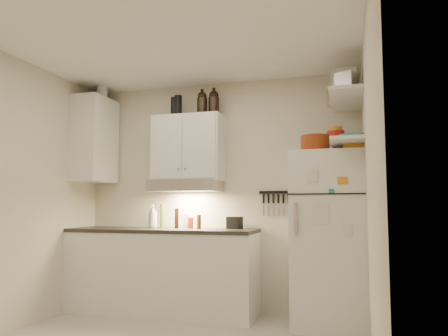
# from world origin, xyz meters

# --- Properties ---
(ceiling) EXTENTS (3.20, 3.00, 0.02)m
(ceiling) POSITION_xyz_m (0.00, 0.00, 2.61)
(ceiling) COLOR white
(ceiling) RESTS_ON ground
(back_wall) EXTENTS (3.20, 0.02, 2.60)m
(back_wall) POSITION_xyz_m (0.00, 1.51, 1.30)
(back_wall) COLOR beige
(back_wall) RESTS_ON ground
(left_wall) EXTENTS (0.02, 3.00, 2.60)m
(left_wall) POSITION_xyz_m (-1.61, 0.00, 1.30)
(left_wall) COLOR beige
(left_wall) RESTS_ON ground
(right_wall) EXTENTS (0.02, 3.00, 2.60)m
(right_wall) POSITION_xyz_m (1.61, 0.00, 1.30)
(right_wall) COLOR beige
(right_wall) RESTS_ON ground
(base_cabinet) EXTENTS (2.10, 0.60, 0.88)m
(base_cabinet) POSITION_xyz_m (-0.55, 1.20, 0.44)
(base_cabinet) COLOR white
(base_cabinet) RESTS_ON floor
(countertop) EXTENTS (2.10, 0.62, 0.04)m
(countertop) POSITION_xyz_m (-0.55, 1.20, 0.90)
(countertop) COLOR #2B2925
(countertop) RESTS_ON base_cabinet
(upper_cabinet) EXTENTS (0.80, 0.33, 0.75)m
(upper_cabinet) POSITION_xyz_m (-0.30, 1.33, 1.83)
(upper_cabinet) COLOR white
(upper_cabinet) RESTS_ON back_wall
(side_cabinet) EXTENTS (0.33, 0.55, 1.00)m
(side_cabinet) POSITION_xyz_m (-1.44, 1.20, 1.95)
(side_cabinet) COLOR white
(side_cabinet) RESTS_ON left_wall
(range_hood) EXTENTS (0.76, 0.46, 0.12)m
(range_hood) POSITION_xyz_m (-0.30, 1.27, 1.39)
(range_hood) COLOR silver
(range_hood) RESTS_ON back_wall
(fridge) EXTENTS (0.70, 0.68, 1.70)m
(fridge) POSITION_xyz_m (1.25, 1.16, 0.85)
(fridge) COLOR white
(fridge) RESTS_ON floor
(shelf_hi) EXTENTS (0.30, 0.95, 0.03)m
(shelf_hi) POSITION_xyz_m (1.45, 1.02, 2.20)
(shelf_hi) COLOR white
(shelf_hi) RESTS_ON right_wall
(shelf_lo) EXTENTS (0.30, 0.95, 0.03)m
(shelf_lo) POSITION_xyz_m (1.45, 1.02, 1.76)
(shelf_lo) COLOR white
(shelf_lo) RESTS_ON right_wall
(knife_strip) EXTENTS (0.42, 0.02, 0.03)m
(knife_strip) POSITION_xyz_m (0.70, 1.49, 1.32)
(knife_strip) COLOR black
(knife_strip) RESTS_ON back_wall
(dutch_oven) EXTENTS (0.31, 0.31, 0.16)m
(dutch_oven) POSITION_xyz_m (1.14, 1.06, 1.78)
(dutch_oven) COLOR maroon
(dutch_oven) RESTS_ON fridge
(book_stack) EXTENTS (0.23, 0.28, 0.09)m
(book_stack) POSITION_xyz_m (1.52, 1.00, 1.74)
(book_stack) COLOR orange
(book_stack) RESTS_ON fridge
(spice_jar) EXTENTS (0.07, 0.07, 0.09)m
(spice_jar) POSITION_xyz_m (1.35, 1.15, 1.74)
(spice_jar) COLOR silver
(spice_jar) RESTS_ON fridge
(stock_pot) EXTENTS (0.30, 0.30, 0.18)m
(stock_pot) POSITION_xyz_m (1.37, 1.35, 2.30)
(stock_pot) COLOR silver
(stock_pot) RESTS_ON shelf_hi
(tin_a) EXTENTS (0.26, 0.24, 0.23)m
(tin_a) POSITION_xyz_m (1.42, 0.88, 2.33)
(tin_a) COLOR #AAAAAD
(tin_a) RESTS_ON shelf_hi
(tin_b) EXTENTS (0.21, 0.21, 0.16)m
(tin_b) POSITION_xyz_m (1.46, 0.76, 2.30)
(tin_b) COLOR #AAAAAD
(tin_b) RESTS_ON shelf_hi
(bowl_teal) EXTENTS (0.22, 0.22, 0.09)m
(bowl_teal) POSITION_xyz_m (1.39, 1.24, 1.82)
(bowl_teal) COLOR teal
(bowl_teal) RESTS_ON shelf_lo
(bowl_orange) EXTENTS (0.18, 0.18, 0.05)m
(bowl_orange) POSITION_xyz_m (1.34, 1.17, 1.89)
(bowl_orange) COLOR red
(bowl_orange) RESTS_ON bowl_teal
(bowl_yellow) EXTENTS (0.14, 0.14, 0.04)m
(bowl_yellow) POSITION_xyz_m (1.34, 1.17, 1.94)
(bowl_yellow) COLOR orange
(bowl_yellow) RESTS_ON bowl_orange
(plates) EXTENTS (0.32, 0.32, 0.06)m
(plates) POSITION_xyz_m (1.49, 0.94, 1.81)
(plates) COLOR teal
(plates) RESTS_ON shelf_lo
(growler_a) EXTENTS (0.12, 0.12, 0.27)m
(growler_a) POSITION_xyz_m (-0.13, 1.32, 2.34)
(growler_a) COLOR black
(growler_a) RESTS_ON upper_cabinet
(growler_b) EXTENTS (0.14, 0.14, 0.28)m
(growler_b) POSITION_xyz_m (0.00, 1.34, 2.34)
(growler_b) COLOR black
(growler_b) RESTS_ON upper_cabinet
(thermos_a) EXTENTS (0.10, 0.10, 0.25)m
(thermos_a) POSITION_xyz_m (-0.43, 1.34, 2.32)
(thermos_a) COLOR black
(thermos_a) RESTS_ON upper_cabinet
(thermos_b) EXTENTS (0.10, 0.10, 0.23)m
(thermos_b) POSITION_xyz_m (-0.48, 1.33, 2.31)
(thermos_b) COLOR black
(thermos_b) RESTS_ON upper_cabinet
(side_jar) EXTENTS (0.16, 0.16, 0.17)m
(side_jar) POSITION_xyz_m (-1.36, 1.22, 2.54)
(side_jar) COLOR silver
(side_jar) RESTS_ON side_cabinet
(soap_bottle) EXTENTS (0.12, 0.12, 0.29)m
(soap_bottle) POSITION_xyz_m (-0.67, 1.21, 1.07)
(soap_bottle) COLOR white
(soap_bottle) RESTS_ON countertop
(pepper_mill) EXTENTS (0.05, 0.05, 0.15)m
(pepper_mill) POSITION_xyz_m (-0.13, 1.23, 1.00)
(pepper_mill) COLOR brown
(pepper_mill) RESTS_ON countertop
(oil_bottle) EXTENTS (0.06, 0.06, 0.27)m
(oil_bottle) POSITION_xyz_m (-0.62, 1.36, 1.05)
(oil_bottle) COLOR #596D1B
(oil_bottle) RESTS_ON countertop
(vinegar_bottle) EXTENTS (0.05, 0.05, 0.22)m
(vinegar_bottle) POSITION_xyz_m (-0.41, 1.28, 1.03)
(vinegar_bottle) COLOR black
(vinegar_bottle) RESTS_ON countertop
(clear_bottle) EXTENTS (0.06, 0.06, 0.16)m
(clear_bottle) POSITION_xyz_m (-0.33, 1.35, 1.00)
(clear_bottle) COLOR silver
(clear_bottle) RESTS_ON countertop
(red_jar) EXTENTS (0.07, 0.07, 0.12)m
(red_jar) POSITION_xyz_m (-0.26, 1.30, 0.98)
(red_jar) COLOR maroon
(red_jar) RESTS_ON countertop
(caddy) EXTENTS (0.18, 0.15, 0.13)m
(caddy) POSITION_xyz_m (0.24, 1.35, 0.99)
(caddy) COLOR black
(caddy) RESTS_ON countertop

